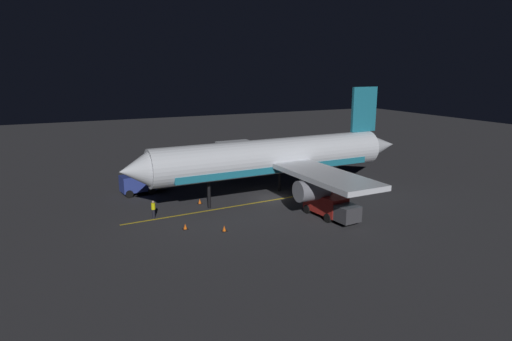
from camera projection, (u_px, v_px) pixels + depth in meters
ground_plane at (272, 199)px, 50.02m from camera, size 180.00×180.00×0.20m
apron_guide_stripe at (243, 205)px, 47.63m from camera, size 1.75×26.20×0.01m
airliner at (277, 158)px, 49.19m from camera, size 29.22×34.82×12.36m
baggage_truck at (143, 184)px, 51.85m from camera, size 2.80×5.79×2.33m
catering_truck at (330, 206)px, 43.25m from camera, size 6.60×2.75×2.29m
ground_crew_worker at (153, 209)px, 43.43m from camera, size 0.40×0.40×1.74m
traffic_cone_near_left at (200, 201)px, 48.05m from camera, size 0.50×0.50×0.55m
traffic_cone_near_right at (185, 227)px, 40.37m from camera, size 0.50×0.50×0.55m
traffic_cone_under_wing at (224, 229)px, 39.89m from camera, size 0.50×0.50×0.55m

